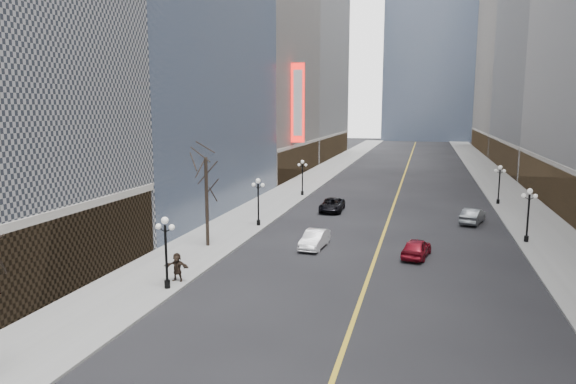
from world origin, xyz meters
The scene contains 17 objects.
sidewalk_east centered at (14.00, 70.00, 0.07)m, with size 6.00×230.00×0.15m, color gray.
sidewalk_west centered at (-14.00, 70.00, 0.07)m, with size 6.00×230.00×0.15m, color gray.
lane_line centered at (0.00, 80.00, 0.01)m, with size 0.25×200.00×0.02m, color gold.
bldg_east_d centered at (29.90, 149.00, 31.17)m, with size 26.60×46.60×62.80m.
bldg_west_c centered at (-29.88, 87.00, 25.19)m, with size 26.60×30.60×50.80m.
streetlamp_east_2 centered at (11.80, 48.00, 2.90)m, with size 1.26×0.44×4.52m.
streetlamp_east_3 centered at (11.80, 66.00, 2.90)m, with size 1.26×0.44×4.52m.
streetlamp_west_1 centered at (-11.80, 30.00, 2.90)m, with size 1.26×0.44×4.52m.
streetlamp_west_2 centered at (-11.80, 48.00, 2.90)m, with size 1.26×0.44×4.52m.
streetlamp_west_3 centered at (-11.80, 66.00, 2.90)m, with size 1.26×0.44×4.52m.
theatre_marquee centered at (-15.88, 80.00, 12.00)m, with size 2.00×0.55×12.00m.
tree_west_far centered at (-13.50, 40.00, 6.24)m, with size 3.60×3.60×7.92m.
car_nb_mid centered at (-5.04, 42.03, 0.72)m, with size 1.53×4.39×1.45m, color white.
car_nb_far centered at (-6.33, 57.19, 0.72)m, with size 2.38×5.17×1.44m, color black.
car_sb_mid centered at (2.98, 41.44, 0.73)m, with size 1.73×4.29×1.46m, color maroon.
car_sb_far centered at (8.08, 54.80, 0.75)m, with size 1.59×4.57×1.50m, color #4C5054.
ped_west_far centered at (-11.82, 31.40, 1.08)m, with size 1.73×0.50×1.86m, color black.
Camera 1 is at (3.34, 2.53, 11.16)m, focal length 32.00 mm.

